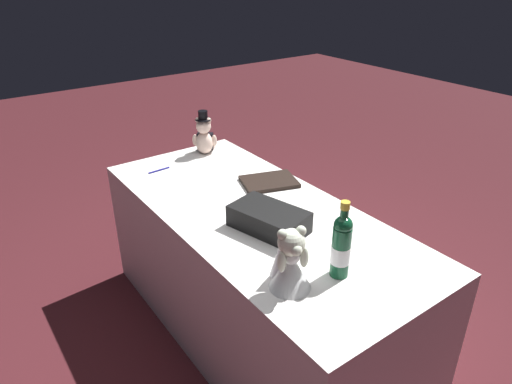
% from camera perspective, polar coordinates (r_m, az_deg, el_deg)
% --- Properties ---
extents(ground_plane, '(12.00, 12.00, 0.00)m').
position_cam_1_polar(ground_plane, '(2.70, -0.00, -16.45)').
color(ground_plane, '#47191E').
extents(reception_table, '(1.86, 0.82, 0.76)m').
position_cam_1_polar(reception_table, '(2.46, -0.00, -10.01)').
color(reception_table, white).
rests_on(reception_table, ground_plane).
extents(teddy_bear_groom, '(0.15, 0.14, 0.27)m').
position_cam_1_polar(teddy_bear_groom, '(2.91, -6.39, 6.79)').
color(teddy_bear_groom, beige).
rests_on(teddy_bear_groom, reception_table).
extents(teddy_bear_bride, '(0.22, 0.17, 0.26)m').
position_cam_1_polar(teddy_bear_bride, '(1.71, 4.08, -8.32)').
color(teddy_bear_bride, white).
rests_on(teddy_bear_bride, reception_table).
extents(champagne_bottle, '(0.07, 0.07, 0.32)m').
position_cam_1_polar(champagne_bottle, '(1.77, 10.48, -6.48)').
color(champagne_bottle, '#114A2B').
rests_on(champagne_bottle, reception_table).
extents(signing_pen, '(0.02, 0.14, 0.01)m').
position_cam_1_polar(signing_pen, '(2.72, -11.97, 2.62)').
color(signing_pen, navy).
rests_on(signing_pen, reception_table).
extents(gift_case_black, '(0.38, 0.28, 0.10)m').
position_cam_1_polar(gift_case_black, '(2.08, 1.60, -3.36)').
color(gift_case_black, black).
rests_on(gift_case_black, reception_table).
extents(guestbook, '(0.29, 0.34, 0.02)m').
position_cam_1_polar(guestbook, '(2.51, 1.63, 1.29)').
color(guestbook, black).
rests_on(guestbook, reception_table).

